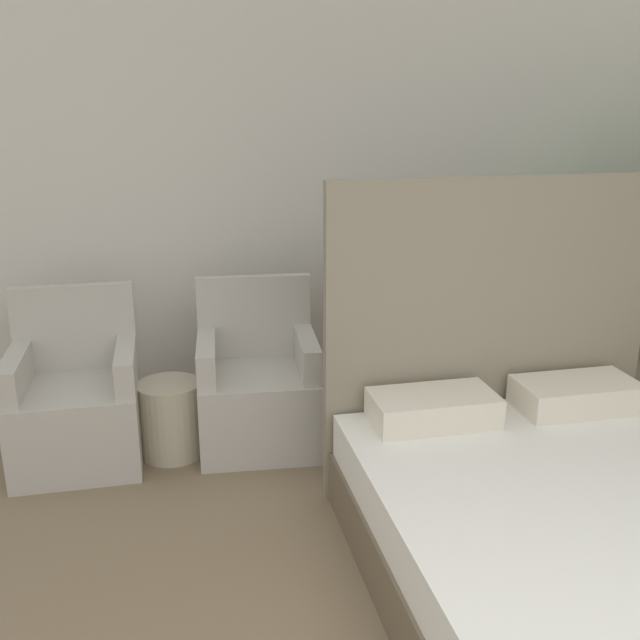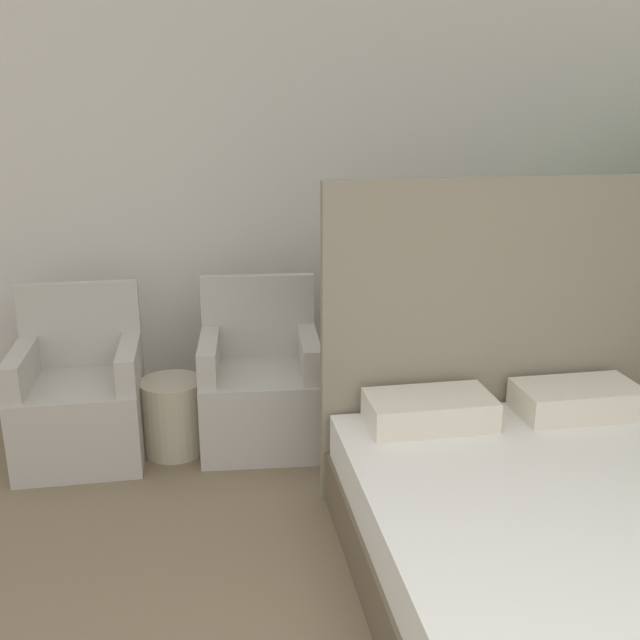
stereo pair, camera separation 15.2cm
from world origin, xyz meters
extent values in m
cube|color=silver|center=(0.00, 3.85, 1.45)|extent=(10.00, 0.06, 2.90)
cube|color=brown|center=(0.72, 1.33, 0.13)|extent=(1.63, 2.15, 0.26)
cube|color=white|center=(0.72, 1.33, 0.37)|extent=(1.60, 2.11, 0.21)
cube|color=gray|center=(0.72, 2.44, 0.78)|extent=(1.66, 0.06, 1.57)
cube|color=silver|center=(0.35, 2.22, 0.54)|extent=(0.58, 0.31, 0.14)
cube|color=silver|center=(1.09, 2.22, 0.54)|extent=(0.58, 0.31, 0.14)
cube|color=#B7B2A8|center=(-1.33, 3.07, 0.23)|extent=(0.66, 0.60, 0.45)
cube|color=#B7B2A8|center=(-1.33, 3.34, 0.69)|extent=(0.66, 0.06, 0.48)
cube|color=#B7B2A8|center=(-1.61, 3.07, 0.55)|extent=(0.10, 0.54, 0.19)
cube|color=#B7B2A8|center=(-1.05, 3.07, 0.55)|extent=(0.10, 0.54, 0.19)
cube|color=#B7B2A8|center=(-0.35, 3.07, 0.23)|extent=(0.70, 0.65, 0.45)
cube|color=#B7B2A8|center=(-0.33, 3.34, 0.69)|extent=(0.66, 0.11, 0.48)
cube|color=#B7B2A8|center=(-0.63, 3.09, 0.55)|extent=(0.14, 0.54, 0.19)
cube|color=#B7B2A8|center=(-0.07, 3.05, 0.55)|extent=(0.14, 0.54, 0.19)
cylinder|color=#B7AD93|center=(-0.84, 3.07, 0.21)|extent=(0.35, 0.35, 0.42)
camera|label=1|loc=(-0.81, -0.62, 1.91)|focal=40.00mm
camera|label=2|loc=(-0.66, -0.65, 1.91)|focal=40.00mm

